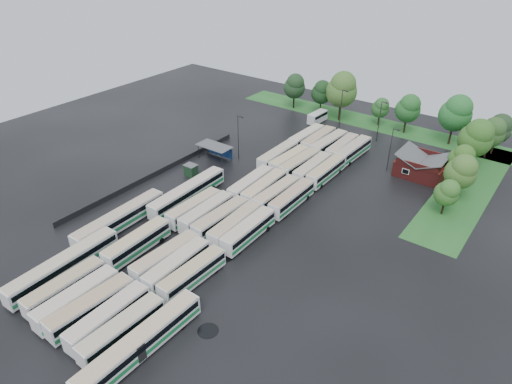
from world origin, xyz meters
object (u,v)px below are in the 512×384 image
Objects in this scene: minibus at (318,117)px; artic_bus_west_a at (64,266)px; artic_bus_east at (140,343)px; brick_building at (421,168)px.

artic_bus_west_a is at bearing -86.56° from minibus.
minibus is (-21.90, 82.30, -0.34)m from artic_bus_east.
brick_building is at bearing 61.37° from artic_bus_west_a.
artic_bus_west_a is at bearing 172.38° from artic_bus_east.
brick_building is 1.48× the size of minibus.
brick_building reaches higher than minibus.
minibus is at bearing 105.39° from artic_bus_east.
minibus is (-0.57, 79.26, -0.34)m from artic_bus_west_a.
brick_building is 0.53× the size of artic_bus_east.
artic_bus_east is at bearing -72.07° from minibus.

